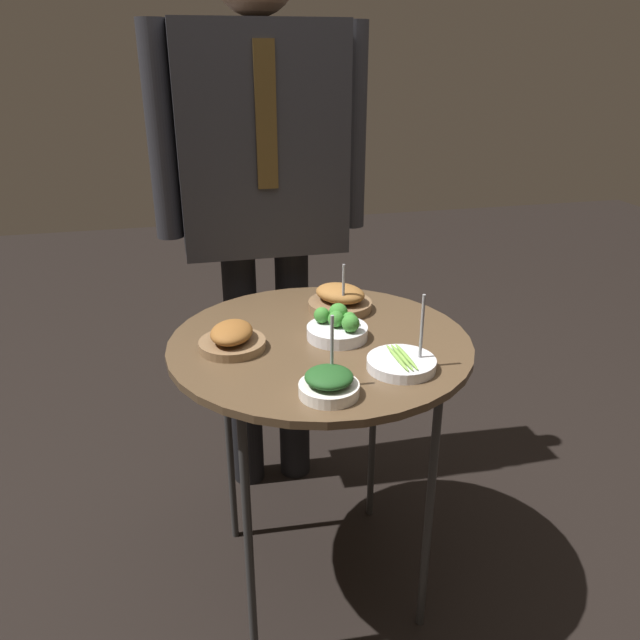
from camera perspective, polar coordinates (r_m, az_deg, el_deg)
name	(u,v)px	position (r m, az deg, el deg)	size (l,w,h in m)	color
ground_plane	(320,575)	(1.89, 0.00, -22.28)	(8.00, 8.00, 0.00)	black
serving_cart	(320,359)	(1.48, 0.00, -3.54)	(0.71, 0.71, 0.73)	brown
bowl_broccoli_back_right	(338,327)	(1.46, 1.62, -0.63)	(0.14, 0.14, 0.07)	silver
bowl_roast_back_left	(340,300)	(1.62, 1.85, 1.89)	(0.17, 0.17, 0.14)	brown
bowl_spinach_far_rim	(329,383)	(1.22, 0.83, -5.82)	(0.12, 0.12, 0.16)	silver
bowl_asparagus_center	(402,363)	(1.34, 7.47, -3.90)	(0.15, 0.15, 0.17)	silver
bowl_roast_front_center	(232,338)	(1.42, -8.06, -1.66)	(0.15, 0.15, 0.06)	brown
waiter_figure	(262,169)	(1.82, -5.37, 13.59)	(0.61, 0.23, 1.65)	black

